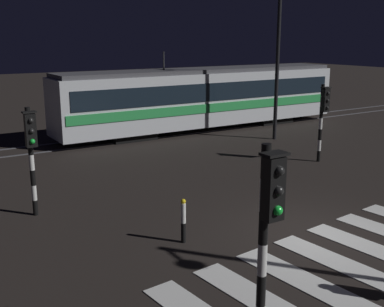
{
  "coord_description": "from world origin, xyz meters",
  "views": [
    {
      "loc": [
        -8.61,
        -8.05,
        4.86
      ],
      "look_at": [
        -1.04,
        3.99,
        1.4
      ],
      "focal_mm": 44.97,
      "sensor_mm": 36.0,
      "label": 1
    }
  ],
  "objects_px": {
    "tram": "(204,97)",
    "bollard_island_edge": "(183,221)",
    "traffic_light_corner_near_left": "(268,226)",
    "traffic_light_corner_far_left": "(31,146)",
    "traffic_light_corner_far_right": "(323,112)",
    "street_lamp_trackside_right": "(282,35)"
  },
  "relations": [
    {
      "from": "traffic_light_corner_near_left",
      "to": "tram",
      "type": "relative_size",
      "value": 0.21
    },
    {
      "from": "street_lamp_trackside_right",
      "to": "bollard_island_edge",
      "type": "bearing_deg",
      "value": -142.21
    },
    {
      "from": "traffic_light_corner_near_left",
      "to": "tram",
      "type": "xyz_separation_m",
      "value": [
        9.84,
        16.43,
        -0.52
      ]
    },
    {
      "from": "street_lamp_trackside_right",
      "to": "traffic_light_corner_near_left",
      "type": "bearing_deg",
      "value": -132.76
    },
    {
      "from": "traffic_light_corner_far_left",
      "to": "street_lamp_trackside_right",
      "type": "xyz_separation_m",
      "value": [
        12.58,
        4.09,
        2.92
      ]
    },
    {
      "from": "street_lamp_trackside_right",
      "to": "traffic_light_corner_far_right",
      "type": "bearing_deg",
      "value": -109.18
    },
    {
      "from": "traffic_light_corner_far_right",
      "to": "traffic_light_corner_far_left",
      "type": "xyz_separation_m",
      "value": [
        -11.17,
        -0.01,
        -0.02
      ]
    },
    {
      "from": "traffic_light_corner_far_right",
      "to": "street_lamp_trackside_right",
      "type": "relative_size",
      "value": 0.39
    },
    {
      "from": "traffic_light_corner_far_left",
      "to": "tram",
      "type": "height_order",
      "value": "tram"
    },
    {
      "from": "traffic_light_corner_far_right",
      "to": "traffic_light_corner_near_left",
      "type": "distance_m",
      "value": 12.89
    },
    {
      "from": "traffic_light_corner_near_left",
      "to": "traffic_light_corner_far_left",
      "type": "bearing_deg",
      "value": 98.52
    },
    {
      "from": "traffic_light_corner_far_left",
      "to": "bollard_island_edge",
      "type": "relative_size",
      "value": 2.74
    },
    {
      "from": "traffic_light_corner_far_left",
      "to": "bollard_island_edge",
      "type": "height_order",
      "value": "traffic_light_corner_far_left"
    },
    {
      "from": "traffic_light_corner_near_left",
      "to": "street_lamp_trackside_right",
      "type": "bearing_deg",
      "value": 47.24
    },
    {
      "from": "traffic_light_corner_near_left",
      "to": "street_lamp_trackside_right",
      "type": "distance_m",
      "value": 16.94
    },
    {
      "from": "street_lamp_trackside_right",
      "to": "tram",
      "type": "xyz_separation_m",
      "value": [
        -1.52,
        4.15,
        -3.18
      ]
    },
    {
      "from": "traffic_light_corner_far_right",
      "to": "street_lamp_trackside_right",
      "type": "height_order",
      "value": "street_lamp_trackside_right"
    },
    {
      "from": "bollard_island_edge",
      "to": "traffic_light_corner_near_left",
      "type": "bearing_deg",
      "value": -106.41
    },
    {
      "from": "tram",
      "to": "bollard_island_edge",
      "type": "xyz_separation_m",
      "value": [
        -8.51,
        -11.93,
        -1.19
      ]
    },
    {
      "from": "traffic_light_corner_far_right",
      "to": "tram",
      "type": "relative_size",
      "value": 0.19
    },
    {
      "from": "bollard_island_edge",
      "to": "traffic_light_corner_far_right",
      "type": "bearing_deg",
      "value": 23.25
    },
    {
      "from": "traffic_light_corner_near_left",
      "to": "street_lamp_trackside_right",
      "type": "xyz_separation_m",
      "value": [
        11.36,
        12.28,
        2.66
      ]
    }
  ]
}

